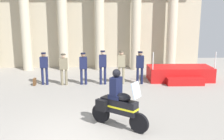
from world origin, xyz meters
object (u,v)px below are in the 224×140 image
at_px(officer_in_row_1, 64,67).
at_px(briefcase_on_ground, 35,82).
at_px(reviewing_stand, 180,74).
at_px(officer_in_row_0, 44,66).
at_px(officer_in_row_3, 103,65).
at_px(officer_in_row_2, 83,66).
at_px(officer_in_row_4, 121,65).
at_px(officer_in_row_5, 140,65).
at_px(motorcycle_with_rider, 117,103).

xyz_separation_m(officer_in_row_1, briefcase_on_ground, (-1.50, 0.02, -0.77)).
relative_size(reviewing_stand, briefcase_on_ground, 9.46).
height_order(officer_in_row_0, officer_in_row_3, officer_in_row_3).
bearing_deg(reviewing_stand, officer_in_row_2, -172.97).
distance_m(officer_in_row_1, officer_in_row_4, 2.93).
height_order(reviewing_stand, officer_in_row_0, officer_in_row_0).
bearing_deg(officer_in_row_0, officer_in_row_1, 174.46).
xyz_separation_m(officer_in_row_0, officer_in_row_5, (4.88, -0.03, 0.02)).
height_order(reviewing_stand, briefcase_on_ground, reviewing_stand).
bearing_deg(officer_in_row_2, officer_in_row_4, -177.73).
distance_m(reviewing_stand, officer_in_row_0, 7.23).
bearing_deg(officer_in_row_2, reviewing_stand, -171.92).
bearing_deg(officer_in_row_1, officer_in_row_0, -5.54).
relative_size(officer_in_row_2, officer_in_row_4, 0.95).
xyz_separation_m(officer_in_row_4, officer_in_row_5, (0.95, -0.04, -0.02)).
bearing_deg(reviewing_stand, officer_in_row_5, -164.41).
height_order(officer_in_row_5, briefcase_on_ground, officer_in_row_5).
bearing_deg(motorcycle_with_rider, officer_in_row_1, 152.17).
bearing_deg(officer_in_row_4, officer_in_row_1, 3.51).
xyz_separation_m(officer_in_row_5, briefcase_on_ground, (-5.38, -0.06, -0.82)).
distance_m(reviewing_stand, officer_in_row_1, 6.24).
xyz_separation_m(officer_in_row_1, motorcycle_with_rider, (2.42, -5.12, -0.16)).
bearing_deg(officer_in_row_3, reviewing_stand, -170.18).
xyz_separation_m(reviewing_stand, officer_in_row_3, (-4.20, -0.65, 0.67)).
bearing_deg(officer_in_row_2, motorcycle_with_rider, 106.51).
bearing_deg(officer_in_row_0, briefcase_on_ground, 11.91).
height_order(officer_in_row_3, motorcycle_with_rider, motorcycle_with_rider).
xyz_separation_m(officer_in_row_1, officer_in_row_4, (2.92, 0.13, 0.07)).
height_order(officer_in_row_0, officer_in_row_4, officer_in_row_4).
bearing_deg(briefcase_on_ground, motorcycle_with_rider, -52.61).
bearing_deg(officer_in_row_3, officer_in_row_0, 0.28).
relative_size(motorcycle_with_rider, briefcase_on_ground, 5.28).
relative_size(officer_in_row_2, briefcase_on_ground, 4.57).
relative_size(officer_in_row_2, officer_in_row_3, 0.94).
bearing_deg(briefcase_on_ground, officer_in_row_3, 0.93).
height_order(officer_in_row_4, motorcycle_with_rider, motorcycle_with_rider).
relative_size(officer_in_row_0, briefcase_on_ground, 4.62).
height_order(officer_in_row_1, officer_in_row_4, officer_in_row_4).
relative_size(officer_in_row_3, officer_in_row_5, 1.03).
height_order(reviewing_stand, motorcycle_with_rider, motorcycle_with_rider).
bearing_deg(officer_in_row_4, reviewing_stand, -168.51).
bearing_deg(officer_in_row_0, officer_in_row_5, -179.34).
height_order(officer_in_row_1, officer_in_row_5, officer_in_row_5).
xyz_separation_m(officer_in_row_1, officer_in_row_5, (3.87, 0.08, 0.05)).
bearing_deg(officer_in_row_1, motorcycle_with_rider, 116.38).
bearing_deg(officer_in_row_1, officer_in_row_3, -176.74).
distance_m(officer_in_row_1, motorcycle_with_rider, 5.67).
xyz_separation_m(officer_in_row_4, motorcycle_with_rider, (-0.50, -5.24, -0.23)).
relative_size(officer_in_row_4, officer_in_row_5, 1.02).
bearing_deg(briefcase_on_ground, officer_in_row_2, 1.49).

